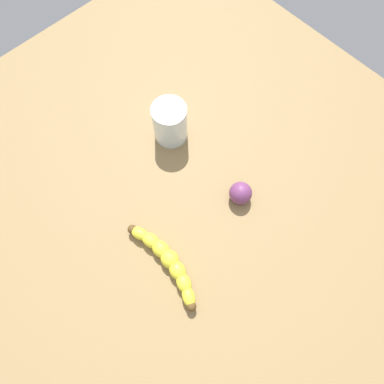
% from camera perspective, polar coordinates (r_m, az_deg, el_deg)
% --- Properties ---
extents(wooden_tabletop, '(1.20, 1.20, 0.03)m').
position_cam_1_polar(wooden_tabletop, '(0.80, -2.69, -0.33)').
color(wooden_tabletop, olive).
rests_on(wooden_tabletop, ground).
extents(banana, '(0.06, 0.22, 0.04)m').
position_cam_1_polar(banana, '(0.73, -4.05, -11.10)').
color(banana, yellow).
rests_on(banana, wooden_tabletop).
extents(smoothie_glass, '(0.08, 0.08, 0.10)m').
position_cam_1_polar(smoothie_glass, '(0.81, -3.58, 11.05)').
color(smoothie_glass, silver).
rests_on(smoothie_glass, wooden_tabletop).
extents(plum_fruit, '(0.05, 0.05, 0.05)m').
position_cam_1_polar(plum_fruit, '(0.76, 7.86, -0.18)').
color(plum_fruit, '#6B3360').
rests_on(plum_fruit, wooden_tabletop).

